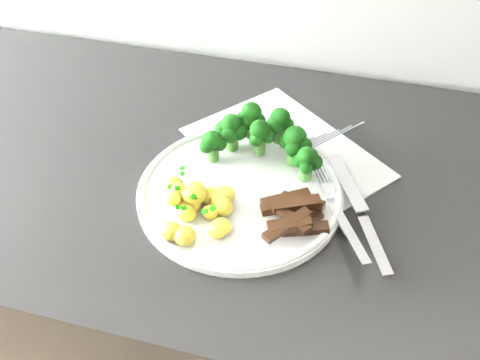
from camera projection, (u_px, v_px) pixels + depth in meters
The scene contains 8 objects.
counter at pixel (299, 350), 1.10m from camera, with size 2.49×0.62×0.94m.
recipe_paper at pixel (285, 152), 0.84m from camera, with size 0.36×0.35×0.00m.
plate at pixel (240, 191), 0.77m from camera, with size 0.30×0.30×0.02m.
broccoli at pixel (264, 135), 0.80m from camera, with size 0.19×0.11×0.07m.
potatoes at pixel (197, 202), 0.73m from camera, with size 0.12×0.11×0.04m.
beef_strips at pixel (293, 213), 0.72m from camera, with size 0.10×0.12×0.03m.
fork at pixel (340, 214), 0.72m from camera, with size 0.10×0.18×0.02m.
knife at pixel (365, 224), 0.72m from camera, with size 0.11×0.21×0.02m.
Camera 1 is at (-0.05, 1.08, 1.48)m, focal length 39.88 mm.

